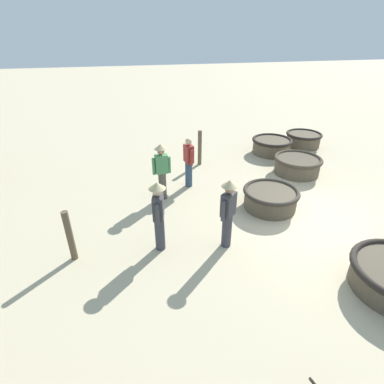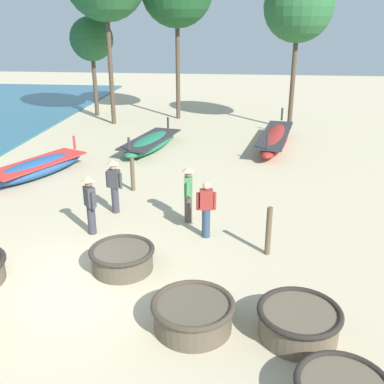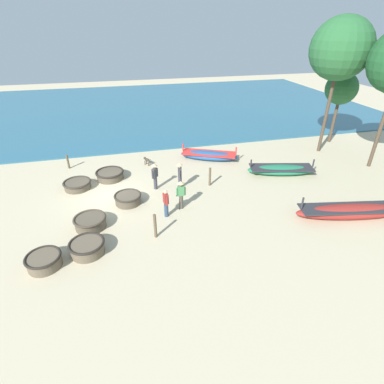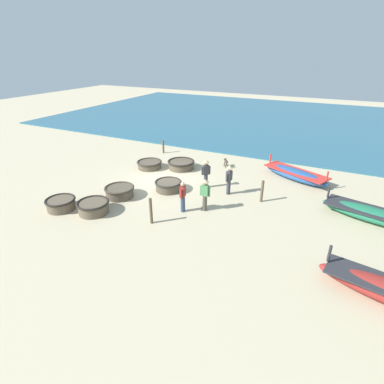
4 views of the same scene
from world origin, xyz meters
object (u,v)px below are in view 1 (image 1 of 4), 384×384
at_px(coracle_beside_post, 303,139).
at_px(coracle_front_left, 297,165).
at_px(fisherman_crouching, 189,161).
at_px(fisherman_with_hat, 159,212).
at_px(fisherman_standing_right, 162,168).
at_px(fisherman_standing_left, 228,210).
at_px(coracle_weathered, 270,198).
at_px(mooring_post_inland, 200,148).
at_px(mooring_post_shoreline, 70,236).
at_px(coracle_tilted, 272,145).

xyz_separation_m(coracle_beside_post, coracle_front_left, (-2.41, 1.74, 0.01)).
bearing_deg(fisherman_crouching, fisherman_with_hat, 154.98).
distance_m(fisherman_standing_right, fisherman_standing_left, 2.74).
distance_m(coracle_beside_post, fisherman_standing_right, 7.20).
distance_m(coracle_front_left, fisherman_standing_left, 4.90).
relative_size(coracle_weathered, mooring_post_inland, 1.21).
height_order(fisherman_crouching, fisherman_with_hat, fisherman_with_hat).
xyz_separation_m(coracle_beside_post, mooring_post_shoreline, (-5.22, 8.77, 0.29)).
relative_size(coracle_tilted, coracle_front_left, 0.98).
bearing_deg(fisherman_with_hat, fisherman_crouching, -25.02).
xyz_separation_m(coracle_beside_post, fisherman_standing_left, (-5.58, 5.43, 0.65)).
height_order(coracle_front_left, mooring_post_shoreline, mooring_post_shoreline).
bearing_deg(coracle_tilted, coracle_front_left, 178.94).
bearing_deg(fisherman_standing_left, coracle_beside_post, -44.23).
relative_size(coracle_beside_post, mooring_post_inland, 1.16).
relative_size(coracle_tilted, coracle_weathered, 1.02).
bearing_deg(fisherman_with_hat, coracle_beside_post, -52.37).
distance_m(fisherman_standing_right, fisherman_with_hat, 2.31).
relative_size(fisherman_standing_right, mooring_post_inland, 1.32).
relative_size(fisherman_with_hat, mooring_post_inland, 1.32).
height_order(coracle_tilted, fisherman_with_hat, fisherman_with_hat).
xyz_separation_m(fisherman_crouching, mooring_post_shoreline, (-2.75, 3.20, -0.24)).
bearing_deg(coracle_beside_post, fisherman_with_hat, 127.63).
height_order(coracle_tilted, mooring_post_shoreline, mooring_post_shoreline).
bearing_deg(fisherman_crouching, coracle_front_left, -89.17).
height_order(mooring_post_shoreline, mooring_post_inland, mooring_post_inland).
bearing_deg(coracle_beside_post, fisherman_standing_left, 135.77).
xyz_separation_m(coracle_weathered, fisherman_standing_right, (1.23, 2.80, 0.66)).
xyz_separation_m(coracle_front_left, fisherman_with_hat, (-2.91, 5.16, 0.64)).
height_order(coracle_weathered, mooring_post_shoreline, mooring_post_shoreline).
relative_size(coracle_tilted, fisherman_standing_right, 0.94).
height_order(coracle_tilted, fisherman_crouching, fisherman_crouching).
bearing_deg(coracle_weathered, mooring_post_shoreline, 100.43).
bearing_deg(coracle_beside_post, fisherman_crouching, 113.90).
height_order(fisherman_standing_right, fisherman_standing_left, same).
height_order(fisherman_standing_right, mooring_post_inland, fisherman_standing_right).
distance_m(fisherman_crouching, fisherman_standing_left, 3.11).
xyz_separation_m(coracle_weathered, fisherman_with_hat, (-1.04, 3.22, 0.66)).
height_order(coracle_beside_post, mooring_post_shoreline, mooring_post_shoreline).
bearing_deg(coracle_tilted, fisherman_with_hat, 133.14).
xyz_separation_m(coracle_tilted, mooring_post_inland, (-0.42, 3.08, 0.31)).
height_order(fisherman_standing_right, fisherman_crouching, fisherman_standing_right).
distance_m(coracle_tilted, fisherman_standing_right, 5.48).
xyz_separation_m(coracle_tilted, fisherman_standing_left, (-5.13, 3.73, 0.63)).
distance_m(coracle_tilted, mooring_post_inland, 3.12).
bearing_deg(mooring_post_shoreline, coracle_weathered, -79.57).
height_order(coracle_front_left, mooring_post_inland, mooring_post_inland).
xyz_separation_m(coracle_front_left, mooring_post_inland, (1.55, 3.05, 0.32)).
bearing_deg(mooring_post_inland, fisherman_standing_right, 142.11).
distance_m(fisherman_with_hat, fisherman_standing_left, 1.50).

